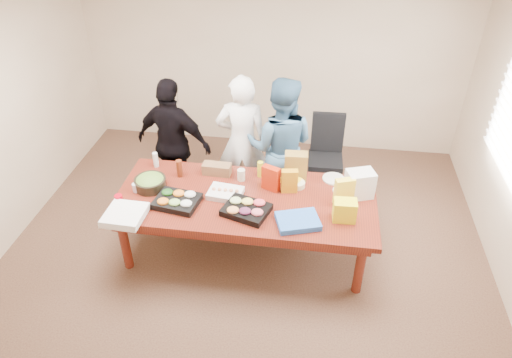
% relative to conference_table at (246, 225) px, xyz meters
% --- Properties ---
extents(floor, '(5.50, 5.00, 0.02)m').
position_rel_conference_table_xyz_m(floor, '(0.00, 0.00, -0.39)').
color(floor, '#47301E').
rests_on(floor, ground).
extents(ceiling, '(5.50, 5.00, 0.02)m').
position_rel_conference_table_xyz_m(ceiling, '(0.00, 0.00, 2.33)').
color(ceiling, white).
rests_on(ceiling, wall_back).
extents(wall_back, '(5.50, 0.04, 2.70)m').
position_rel_conference_table_xyz_m(wall_back, '(0.00, 2.50, 0.98)').
color(wall_back, beige).
rests_on(wall_back, floor).
extents(conference_table, '(2.80, 1.20, 0.75)m').
position_rel_conference_table_xyz_m(conference_table, '(0.00, 0.00, 0.00)').
color(conference_table, '#4C1C0F').
rests_on(conference_table, floor).
extents(office_chair, '(0.53, 0.53, 1.02)m').
position_rel_conference_table_xyz_m(office_chair, '(0.85, 1.31, 0.13)').
color(office_chair, black).
rests_on(office_chair, floor).
extents(person_center, '(0.67, 0.48, 1.74)m').
position_rel_conference_table_xyz_m(person_center, '(-0.19, 0.96, 0.50)').
color(person_center, white).
rests_on(person_center, floor).
extents(person_right, '(0.87, 0.69, 1.76)m').
position_rel_conference_table_xyz_m(person_right, '(0.28, 0.90, 0.51)').
color(person_right, '#3B6488').
rests_on(person_right, floor).
extents(person_left, '(1.05, 0.62, 1.68)m').
position_rel_conference_table_xyz_m(person_left, '(-1.03, 0.85, 0.47)').
color(person_left, black).
rests_on(person_left, floor).
extents(veggie_tray, '(0.50, 0.42, 0.07)m').
position_rel_conference_table_xyz_m(veggie_tray, '(-0.70, -0.20, 0.41)').
color(veggie_tray, black).
rests_on(veggie_tray, conference_table).
extents(fruit_tray, '(0.54, 0.47, 0.07)m').
position_rel_conference_table_xyz_m(fruit_tray, '(0.05, -0.24, 0.41)').
color(fruit_tray, black).
rests_on(fruit_tray, conference_table).
extents(sheet_cake, '(0.39, 0.31, 0.06)m').
position_rel_conference_table_xyz_m(sheet_cake, '(-0.22, 0.02, 0.41)').
color(sheet_cake, silver).
rests_on(sheet_cake, conference_table).
extents(salad_bowl, '(0.43, 0.43, 0.11)m').
position_rel_conference_table_xyz_m(salad_bowl, '(-1.07, 0.05, 0.43)').
color(salad_bowl, black).
rests_on(salad_bowl, conference_table).
extents(chip_bag_blue, '(0.49, 0.43, 0.06)m').
position_rel_conference_table_xyz_m(chip_bag_blue, '(0.59, -0.34, 0.41)').
color(chip_bag_blue, blue).
rests_on(chip_bag_blue, conference_table).
extents(chip_bag_red, '(0.21, 0.15, 0.28)m').
position_rel_conference_table_xyz_m(chip_bag_red, '(0.25, 0.20, 0.52)').
color(chip_bag_red, '#B5240A').
rests_on(chip_bag_red, conference_table).
extents(chip_bag_yellow, '(0.22, 0.15, 0.31)m').
position_rel_conference_table_xyz_m(chip_bag_yellow, '(1.04, 0.06, 0.53)').
color(chip_bag_yellow, yellow).
rests_on(chip_bag_yellow, conference_table).
extents(chip_bag_orange, '(0.19, 0.11, 0.27)m').
position_rel_conference_table_xyz_m(chip_bag_orange, '(0.46, 0.19, 0.51)').
color(chip_bag_orange, orange).
rests_on(chip_bag_orange, conference_table).
extents(mayo_jar, '(0.11, 0.11, 0.14)m').
position_rel_conference_table_xyz_m(mayo_jar, '(-0.10, 0.33, 0.44)').
color(mayo_jar, beige).
rests_on(mayo_jar, conference_table).
extents(mustard_bottle, '(0.08, 0.08, 0.19)m').
position_rel_conference_table_xyz_m(mustard_bottle, '(0.10, 0.44, 0.47)').
color(mustard_bottle, yellow).
rests_on(mustard_bottle, conference_table).
extents(dressing_bottle, '(0.07, 0.07, 0.21)m').
position_rel_conference_table_xyz_m(dressing_bottle, '(-0.81, 0.30, 0.48)').
color(dressing_bottle, '#5D230F').
rests_on(dressing_bottle, conference_table).
extents(ranch_bottle, '(0.07, 0.07, 0.18)m').
position_rel_conference_table_xyz_m(ranch_bottle, '(-1.14, 0.46, 0.47)').
color(ranch_bottle, silver).
rests_on(ranch_bottle, conference_table).
extents(banana_bunch, '(0.25, 0.21, 0.07)m').
position_rel_conference_table_xyz_m(banana_bunch, '(0.47, 0.35, 0.41)').
color(banana_bunch, yellow).
rests_on(banana_bunch, conference_table).
extents(bread_loaf, '(0.33, 0.15, 0.13)m').
position_rel_conference_table_xyz_m(bread_loaf, '(-0.40, 0.41, 0.44)').
color(bread_loaf, brown).
rests_on(bread_loaf, conference_table).
extents(kraft_bag, '(0.26, 0.16, 0.33)m').
position_rel_conference_table_xyz_m(kraft_bag, '(0.50, 0.45, 0.54)').
color(kraft_bag, olive).
rests_on(kraft_bag, conference_table).
extents(red_cup, '(0.10, 0.10, 0.11)m').
position_rel_conference_table_xyz_m(red_cup, '(-1.30, -0.29, 0.43)').
color(red_cup, '#A6000F').
rests_on(red_cup, conference_table).
extents(clear_cup_a, '(0.10, 0.10, 0.11)m').
position_rel_conference_table_xyz_m(clear_cup_a, '(-1.18, -0.04, 0.43)').
color(clear_cup_a, white).
rests_on(clear_cup_a, conference_table).
extents(clear_cup_b, '(0.08, 0.08, 0.10)m').
position_rel_conference_table_xyz_m(clear_cup_b, '(-1.20, -0.05, 0.43)').
color(clear_cup_b, silver).
rests_on(clear_cup_b, conference_table).
extents(pizza_box_lower, '(0.41, 0.41, 0.04)m').
position_rel_conference_table_xyz_m(pizza_box_lower, '(-1.15, -0.50, 0.40)').
color(pizza_box_lower, white).
rests_on(pizza_box_lower, conference_table).
extents(pizza_box_upper, '(0.40, 0.40, 0.04)m').
position_rel_conference_table_xyz_m(pizza_box_upper, '(-1.14, -0.51, 0.44)').
color(pizza_box_upper, white).
rests_on(pizza_box_upper, pizza_box_lower).
extents(plate_a, '(0.27, 0.27, 0.01)m').
position_rel_conference_table_xyz_m(plate_a, '(1.05, 0.28, 0.38)').
color(plate_a, white).
rests_on(plate_a, conference_table).
extents(plate_b, '(0.27, 0.27, 0.02)m').
position_rel_conference_table_xyz_m(plate_b, '(0.94, 0.49, 0.38)').
color(plate_b, beige).
rests_on(plate_b, conference_table).
extents(dip_bowl_a, '(0.19, 0.19, 0.06)m').
position_rel_conference_table_xyz_m(dip_bowl_a, '(0.54, 0.29, 0.41)').
color(dip_bowl_a, beige).
rests_on(dip_bowl_a, conference_table).
extents(dip_bowl_b, '(0.17, 0.17, 0.06)m').
position_rel_conference_table_xyz_m(dip_bowl_b, '(-0.32, 0.47, 0.40)').
color(dip_bowl_b, beige).
rests_on(dip_bowl_b, conference_table).
extents(grocery_bag_white, '(0.34, 0.29, 0.31)m').
position_rel_conference_table_xyz_m(grocery_bag_white, '(1.20, 0.22, 0.53)').
color(grocery_bag_white, white).
rests_on(grocery_bag_white, conference_table).
extents(grocery_bag_yellow, '(0.24, 0.17, 0.23)m').
position_rel_conference_table_xyz_m(grocery_bag_yellow, '(1.04, -0.20, 0.49)').
color(grocery_bag_yellow, yellow).
rests_on(grocery_bag_yellow, conference_table).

